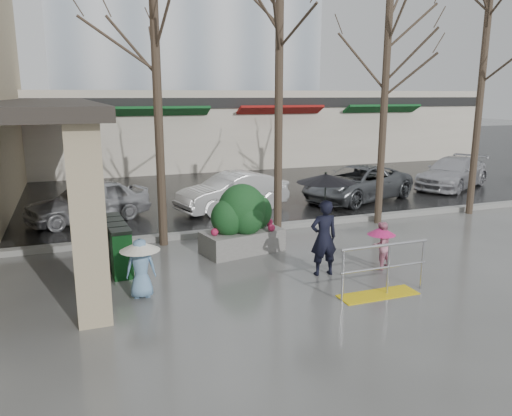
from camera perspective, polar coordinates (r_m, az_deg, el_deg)
ground at (r=10.46m, az=4.06°, el=-8.47°), size 120.00×120.00×0.00m
street_asphalt at (r=31.36m, az=-12.82°, el=5.57°), size 120.00×36.00×0.01m
curb at (r=13.99m, az=-2.70°, el=-2.60°), size 120.00×0.30×0.15m
canopy_slab at (r=16.88m, az=-23.31°, el=11.23°), size 2.80×18.00×0.25m
pillar_front at (r=8.61m, az=-18.64°, el=-1.60°), size 0.55×0.55×3.50m
pillar_back at (r=15.00m, az=-19.57°, el=4.25°), size 0.55×0.55×3.50m
storefront_row at (r=27.56m, az=-7.68°, el=9.01°), size 34.00×6.74×4.00m
handrail at (r=9.99m, az=14.17°, el=-7.59°), size 1.90×0.50×1.03m
tree_west at (r=12.70m, az=-11.47°, el=18.42°), size 3.20×3.20×6.80m
tree_midwest at (r=13.60m, az=2.69°, el=18.89°), size 3.20×3.20×7.00m
tree_mideast at (r=15.16m, az=14.74°, el=16.46°), size 3.20×3.20×6.50m
tree_east at (r=17.42m, az=24.76°, el=16.94°), size 3.20×3.20×7.20m
woman at (r=10.59m, az=7.83°, el=-0.67°), size 1.22×1.22×2.24m
child_pink at (r=11.38m, az=14.10°, el=-3.79°), size 0.62×0.62×1.07m
child_blue at (r=9.73m, az=-13.06°, el=-5.98°), size 0.77×0.77×1.16m
planter at (r=12.20m, az=-1.59°, el=-1.33°), size 2.10×1.34×1.70m
news_boxes at (r=11.58m, az=-15.67°, el=-4.04°), size 0.54×1.92×1.06m
car_a at (r=16.04m, az=-18.66°, el=0.76°), size 3.98×2.62×1.26m
car_b at (r=16.66m, az=-2.69°, el=1.86°), size 4.04×2.28×1.26m
car_c at (r=18.59m, az=11.48°, el=2.77°), size 4.98×3.54×1.26m
car_d at (r=22.28m, az=21.55°, el=3.76°), size 4.67×3.58×1.26m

